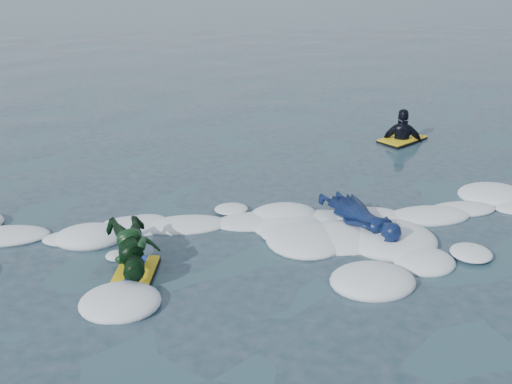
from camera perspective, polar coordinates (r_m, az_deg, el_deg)
ground at (r=8.08m, az=-5.22°, el=-7.57°), size 120.00×120.00×0.00m
foam_band at (r=8.99m, az=-5.62°, el=-4.32°), size 12.00×3.10×0.30m
prone_woman_unit at (r=9.23m, az=9.42°, el=-2.33°), size 1.09×1.72×0.42m
prone_child_unit at (r=8.24m, az=-10.80°, el=-5.11°), size 0.78×1.41×0.53m
waiting_rider_unit at (r=13.51m, az=12.81°, el=4.08°), size 1.16×1.03×1.53m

